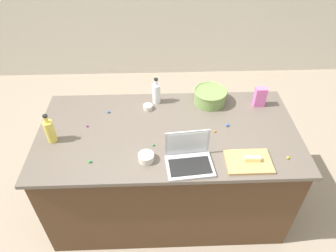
{
  "coord_description": "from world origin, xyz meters",
  "views": [
    {
      "loc": [
        -0.06,
        -1.72,
        2.46
      ],
      "look_at": [
        0.0,
        0.0,
        0.95
      ],
      "focal_mm": 32.96,
      "sensor_mm": 36.0,
      "label": 1
    }
  ],
  "objects": [
    {
      "name": "candy_7",
      "position": [
        0.46,
        0.04,
        0.91
      ],
      "size": [
        0.02,
        0.02,
        0.02
      ],
      "primitive_type": "sphere",
      "color": "blue",
      "rests_on": "island_counter"
    },
    {
      "name": "island_counter",
      "position": [
        0.0,
        0.0,
        0.45
      ],
      "size": [
        1.97,
        0.98,
        0.9
      ],
      "color": "#4C331E",
      "rests_on": "ground"
    },
    {
      "name": "candy_0",
      "position": [
        -0.62,
        0.07,
        0.91
      ],
      "size": [
        0.02,
        0.02,
        0.02
      ],
      "primitive_type": "sphere",
      "color": "#CC3399",
      "rests_on": "island_counter"
    },
    {
      "name": "candy_5",
      "position": [
        -0.54,
        -0.3,
        0.91
      ],
      "size": [
        0.02,
        0.02,
        0.02
      ],
      "primitive_type": "sphere",
      "color": "green",
      "rests_on": "island_counter"
    },
    {
      "name": "candy_4",
      "position": [
        0.8,
        0.28,
        0.91
      ],
      "size": [
        0.02,
        0.02,
        0.02
      ],
      "primitive_type": "sphere",
      "color": "red",
      "rests_on": "island_counter"
    },
    {
      "name": "ramekin_medium",
      "position": [
        -0.16,
        -0.29,
        0.93
      ],
      "size": [
        0.11,
        0.11,
        0.05
      ],
      "primitive_type": "cylinder",
      "color": "beige",
      "rests_on": "island_counter"
    },
    {
      "name": "cutting_board",
      "position": [
        0.53,
        -0.34,
        0.91
      ],
      "size": [
        0.31,
        0.22,
        0.02
      ],
      "primitive_type": "cube",
      "color": "tan",
      "rests_on": "island_counter"
    },
    {
      "name": "candy_6",
      "position": [
        0.81,
        -0.31,
        0.91
      ],
      "size": [
        0.02,
        0.02,
        0.02
      ],
      "primitive_type": "sphere",
      "color": "yellow",
      "rests_on": "island_counter"
    },
    {
      "name": "laptop",
      "position": [
        0.13,
        -0.33,
        0.95
      ],
      "size": [
        0.33,
        0.26,
        0.22
      ],
      "color": "#B7B7BC",
      "rests_on": "island_counter"
    },
    {
      "name": "candy_8",
      "position": [
        0.22,
        -0.27,
        0.91
      ],
      "size": [
        0.02,
        0.02,
        0.02
      ],
      "primitive_type": "sphere",
      "color": "yellow",
      "rests_on": "island_counter"
    },
    {
      "name": "bottle_oil",
      "position": [
        -0.84,
        -0.07,
        0.99
      ],
      "size": [
        0.07,
        0.07,
        0.24
      ],
      "color": "#DBC64C",
      "rests_on": "island_counter"
    },
    {
      "name": "candy_1",
      "position": [
        -0.11,
        -0.15,
        0.91
      ],
      "size": [
        0.02,
        0.02,
        0.02
      ],
      "primitive_type": "sphere",
      "color": "green",
      "rests_on": "island_counter"
    },
    {
      "name": "butter_stick_left",
      "position": [
        0.55,
        -0.34,
        0.94
      ],
      "size": [
        0.11,
        0.04,
        0.04
      ],
      "primitive_type": "cube",
      "rotation": [
        0.0,
        0.0,
        -0.05
      ],
      "color": "#F4E58C",
      "rests_on": "cutting_board"
    },
    {
      "name": "ramekin_small",
      "position": [
        -0.16,
        0.28,
        0.92
      ],
      "size": [
        0.08,
        0.08,
        0.04
      ],
      "primitive_type": "cylinder",
      "color": "beige",
      "rests_on": "island_counter"
    },
    {
      "name": "ground_plane",
      "position": [
        0.0,
        0.0,
        0.0
      ],
      "size": [
        12.0,
        12.0,
        0.0
      ],
      "primitive_type": "plane",
      "color": "gray"
    },
    {
      "name": "mixing_bowl_large",
      "position": [
        0.36,
        0.35,
        0.96
      ],
      "size": [
        0.28,
        0.28,
        0.12
      ],
      "color": "#72934C",
      "rests_on": "island_counter"
    },
    {
      "name": "bottle_vinegar",
      "position": [
        -0.08,
        0.37,
        0.99
      ],
      "size": [
        0.07,
        0.07,
        0.23
      ],
      "color": "white",
      "rests_on": "island_counter"
    },
    {
      "name": "candy_bag",
      "position": [
        0.76,
        0.29,
        0.99
      ],
      "size": [
        0.09,
        0.06,
        0.17
      ],
      "primitive_type": "cube",
      "color": "pink",
      "rests_on": "island_counter"
    },
    {
      "name": "candy_2",
      "position": [
        -0.47,
        0.24,
        0.91
      ],
      "size": [
        0.02,
        0.02,
        0.02
      ],
      "primitive_type": "sphere",
      "color": "blue",
      "rests_on": "island_counter"
    },
    {
      "name": "candy_3",
      "position": [
        0.35,
        -0.02,
        0.91
      ],
      "size": [
        0.02,
        0.02,
        0.02
      ],
      "primitive_type": "sphere",
      "color": "orange",
      "rests_on": "island_counter"
    }
  ]
}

